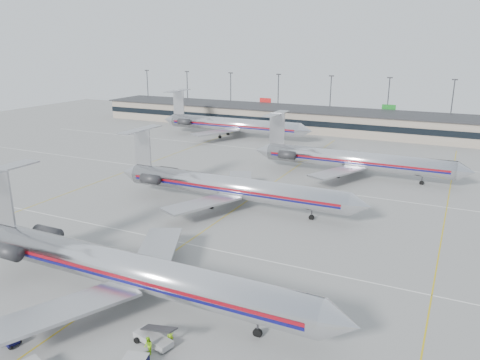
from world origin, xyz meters
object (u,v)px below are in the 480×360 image
Objects in this scene: jet_foreground at (125,268)px; belt_loader at (154,338)px; tug_center at (7,336)px; jet_second_row at (228,186)px.

jet_foreground reaches higher than belt_loader.
tug_center is 12.74m from belt_loader.
jet_foreground is 21.05× the size of tug_center.
tug_center is at bearing -91.16° from jet_second_row.
jet_foreground is 11.72m from tug_center.
jet_second_row is at bearing 99.17° from tug_center.
tug_center is 0.47× the size of belt_loader.
jet_foreground is 30.04m from jet_second_row.
belt_loader is at bearing 36.00° from tug_center.
tug_center is at bearing -113.67° from jet_foreground.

